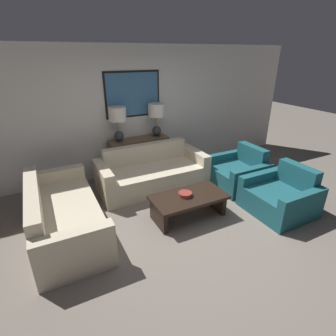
% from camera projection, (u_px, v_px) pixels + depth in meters
% --- Properties ---
extents(ground_plane, '(20.00, 20.00, 0.00)m').
position_uv_depth(ground_plane, '(193.00, 228.00, 4.04)').
color(ground_plane, slate).
extents(back_wall, '(8.08, 0.12, 2.65)m').
position_uv_depth(back_wall, '(133.00, 112.00, 5.54)').
color(back_wall, silver).
rests_on(back_wall, ground_plane).
extents(console_table, '(1.26, 0.39, 0.82)m').
position_uv_depth(console_table, '(140.00, 157.00, 5.69)').
color(console_table, brown).
rests_on(console_table, ground_plane).
extents(table_lamp_left, '(0.34, 0.34, 0.70)m').
position_uv_depth(table_lamp_left, '(118.00, 119.00, 5.16)').
color(table_lamp_left, '#333338').
rests_on(table_lamp_left, console_table).
extents(table_lamp_right, '(0.34, 0.34, 0.70)m').
position_uv_depth(table_lamp_right, '(156.00, 115.00, 5.51)').
color(table_lamp_right, '#333338').
rests_on(table_lamp_right, console_table).
extents(couch_by_back_wall, '(2.11, 0.93, 0.80)m').
position_uv_depth(couch_by_back_wall, '(152.00, 174.00, 5.20)').
color(couch_by_back_wall, beige).
rests_on(couch_by_back_wall, ground_plane).
extents(couch_by_side, '(0.93, 2.11, 0.80)m').
position_uv_depth(couch_by_side, '(63.00, 216.00, 3.85)').
color(couch_by_side, beige).
rests_on(couch_by_side, ground_plane).
extents(coffee_table, '(1.21, 0.64, 0.39)m').
position_uv_depth(coffee_table, '(189.00, 201.00, 4.22)').
color(coffee_table, black).
rests_on(coffee_table, ground_plane).
extents(decorative_bowl, '(0.22, 0.22, 0.06)m').
position_uv_depth(decorative_bowl, '(185.00, 194.00, 4.16)').
color(decorative_bowl, '#93382D').
rests_on(decorative_bowl, coffee_table).
extents(armchair_near_back_wall, '(0.95, 1.00, 0.77)m').
position_uv_depth(armchair_near_back_wall, '(237.00, 173.00, 5.28)').
color(armchair_near_back_wall, '#1E5B66').
rests_on(armchair_near_back_wall, ground_plane).
extents(armchair_near_camera, '(0.95, 1.00, 0.77)m').
position_uv_depth(armchair_near_camera, '(280.00, 197.00, 4.40)').
color(armchair_near_camera, '#1E5B66').
rests_on(armchair_near_camera, ground_plane).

